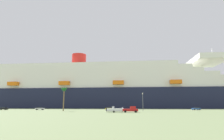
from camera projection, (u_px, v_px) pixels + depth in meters
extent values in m
plane|color=#66754C|center=(104.00, 109.00, 119.38)|extent=(600.00, 600.00, 0.00)
cube|color=#191E38|center=(120.00, 99.00, 154.91)|extent=(236.50, 58.38, 15.36)
cube|color=white|center=(120.00, 87.00, 156.55)|extent=(208.26, 52.71, 2.89)
cube|color=white|center=(114.00, 84.00, 157.54)|extent=(194.43, 50.69, 2.89)
cube|color=white|center=(109.00, 81.00, 158.53)|extent=(187.82, 49.23, 2.89)
cube|color=white|center=(103.00, 77.00, 159.52)|extent=(176.40, 47.63, 2.89)
cube|color=white|center=(98.00, 74.00, 160.51)|extent=(164.33, 45.94, 2.89)
cube|color=white|center=(92.00, 71.00, 161.50)|extent=(157.89, 44.88, 2.89)
cube|color=white|center=(87.00, 67.00, 162.49)|extent=(147.13, 43.05, 2.89)
cube|color=white|center=(207.00, 61.00, 153.24)|extent=(27.23, 39.16, 4.00)
cylinder|color=red|center=(79.00, 60.00, 164.34)|extent=(13.29, 13.29, 9.89)
cylinder|color=silver|center=(213.00, 56.00, 153.49)|extent=(0.80, 0.80, 12.00)
cube|color=orange|center=(13.00, 84.00, 148.08)|extent=(8.30, 4.04, 2.80)
cube|color=orange|center=(64.00, 83.00, 143.97)|extent=(8.30, 4.04, 2.80)
cube|color=orange|center=(118.00, 82.00, 139.86)|extent=(8.30, 4.04, 2.80)
cube|color=orange|center=(176.00, 82.00, 135.75)|extent=(8.30, 4.04, 2.80)
cube|color=red|center=(130.00, 110.00, 69.18)|extent=(5.69, 2.28, 0.90)
cube|color=red|center=(133.00, 108.00, 69.30)|extent=(2.11, 1.94, 0.90)
cube|color=#26333F|center=(135.00, 108.00, 69.25)|extent=(0.18, 1.68, 0.63)
cylinder|color=black|center=(135.00, 111.00, 70.00)|extent=(0.81, 0.32, 0.80)
cylinder|color=black|center=(136.00, 111.00, 68.03)|extent=(0.81, 0.32, 0.80)
cylinder|color=black|center=(125.00, 111.00, 70.16)|extent=(0.81, 0.32, 0.80)
cylinder|color=black|center=(125.00, 111.00, 68.20)|extent=(0.81, 0.32, 0.80)
cube|color=#595960|center=(115.00, 111.00, 69.36)|extent=(6.31, 2.19, 0.16)
cube|color=#595960|center=(125.00, 111.00, 69.20)|extent=(2.04, 0.22, 0.10)
cylinder|color=black|center=(114.00, 111.00, 70.37)|extent=(0.65, 0.25, 0.64)
cylinder|color=black|center=(114.00, 112.00, 68.32)|extent=(0.65, 0.25, 0.64)
cube|color=white|center=(115.00, 110.00, 69.46)|extent=(5.76, 2.37, 0.90)
cone|color=white|center=(124.00, 110.00, 69.31)|extent=(1.29, 1.94, 1.88)
cube|color=silver|center=(113.00, 107.00, 69.62)|extent=(0.85, 1.04, 0.70)
cube|color=black|center=(106.00, 110.00, 69.59)|extent=(0.38, 0.52, 1.10)
cylinder|color=brown|center=(64.00, 100.00, 86.36)|extent=(0.47, 0.47, 9.40)
cone|color=#1E6628|center=(65.00, 90.00, 87.22)|extent=(0.75, 2.62, 1.65)
cone|color=#1E6628|center=(65.00, 90.00, 87.47)|extent=(2.07, 2.34, 2.11)
cone|color=#1E6628|center=(64.00, 90.00, 87.61)|extent=(2.54, 0.93, 2.01)
cone|color=#1E6628|center=(64.00, 90.00, 87.51)|extent=(2.37, 2.28, 1.73)
cone|color=#1E6628|center=(63.00, 90.00, 87.23)|extent=(0.74, 2.53, 1.94)
cone|color=#1E6628|center=(63.00, 90.00, 86.93)|extent=(2.33, 2.24, 1.92)
cone|color=#1E6628|center=(64.00, 90.00, 86.83)|extent=(2.46, 1.12, 2.20)
cone|color=#1E6628|center=(65.00, 90.00, 86.95)|extent=(2.17, 2.20, 2.18)
sphere|color=#1E6628|center=(64.00, 90.00, 87.20)|extent=(1.10, 1.10, 1.10)
cylinder|color=slate|center=(143.00, 102.00, 86.79)|extent=(0.20, 0.20, 7.60)
sphere|color=#F9F2CC|center=(143.00, 93.00, 87.52)|extent=(0.56, 0.56, 0.56)
cube|color=#264C99|center=(196.00, 109.00, 100.09)|extent=(4.39, 2.28, 0.70)
cube|color=#1E232D|center=(196.00, 108.00, 100.23)|extent=(2.53, 1.89, 0.55)
cylinder|color=black|center=(195.00, 109.00, 98.98)|extent=(0.68, 0.29, 0.66)
cylinder|color=black|center=(193.00, 109.00, 100.74)|extent=(0.68, 0.29, 0.66)
cylinder|color=black|center=(200.00, 109.00, 99.31)|extent=(0.68, 0.29, 0.66)
cylinder|color=black|center=(198.00, 109.00, 101.07)|extent=(0.68, 0.29, 0.66)
cube|color=yellow|center=(110.00, 109.00, 101.83)|extent=(4.75, 2.22, 0.70)
cube|color=#1E232D|center=(109.00, 107.00, 101.96)|extent=(2.71, 1.86, 0.55)
cylinder|color=black|center=(113.00, 109.00, 102.55)|extent=(0.68, 0.28, 0.66)
cylinder|color=black|center=(112.00, 109.00, 100.75)|extent=(0.68, 0.28, 0.66)
cylinder|color=black|center=(107.00, 109.00, 102.79)|extent=(0.68, 0.28, 0.66)
cylinder|color=black|center=(107.00, 109.00, 100.99)|extent=(0.68, 0.28, 0.66)
cube|color=black|center=(3.00, 109.00, 101.55)|extent=(4.63, 2.15, 0.70)
cube|color=#1E232D|center=(4.00, 108.00, 101.67)|extent=(2.63, 1.86, 0.55)
cylinder|color=black|center=(1.00, 109.00, 102.34)|extent=(0.67, 0.25, 0.66)
cylinder|color=black|center=(5.00, 109.00, 100.63)|extent=(0.67, 0.25, 0.66)
cylinder|color=black|center=(7.00, 109.00, 102.51)|extent=(0.67, 0.25, 0.66)
cube|color=silver|center=(40.00, 109.00, 102.79)|extent=(4.72, 2.18, 0.70)
cube|color=#1E232D|center=(40.00, 107.00, 102.89)|extent=(2.68, 1.88, 0.55)
cylinder|color=black|center=(43.00, 109.00, 103.76)|extent=(0.67, 0.26, 0.66)
cylinder|color=black|center=(42.00, 109.00, 101.87)|extent=(0.67, 0.26, 0.66)
cylinder|color=black|center=(38.00, 109.00, 103.58)|extent=(0.67, 0.26, 0.66)
cylinder|color=black|center=(36.00, 109.00, 101.69)|extent=(0.67, 0.26, 0.66)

